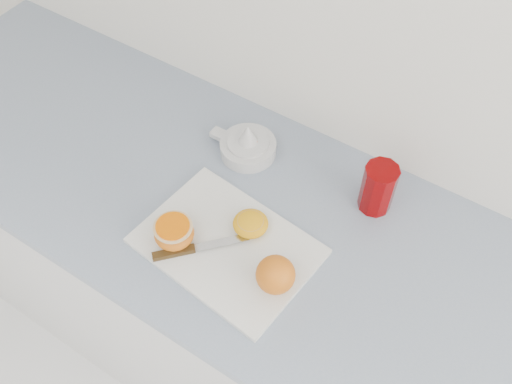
% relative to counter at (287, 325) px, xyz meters
% --- Properties ---
extents(counter, '(2.29, 0.64, 0.89)m').
position_rel_counter_xyz_m(counter, '(0.00, 0.00, 0.00)').
color(counter, silver).
rests_on(counter, ground).
extents(cutting_board, '(0.38, 0.29, 0.01)m').
position_rel_counter_xyz_m(cutting_board, '(-0.11, -0.10, 0.45)').
color(cutting_board, silver).
rests_on(cutting_board, counter).
extents(whole_orange, '(0.08, 0.08, 0.08)m').
position_rel_counter_xyz_m(whole_orange, '(0.03, -0.13, 0.49)').
color(whole_orange, orange).
rests_on(whole_orange, cutting_board).
extents(half_orange, '(0.08, 0.08, 0.05)m').
position_rel_counter_xyz_m(half_orange, '(-0.21, -0.15, 0.48)').
color(half_orange, orange).
rests_on(half_orange, cutting_board).
extents(squeezed_shell, '(0.08, 0.08, 0.03)m').
position_rel_counter_xyz_m(squeezed_shell, '(-0.09, -0.04, 0.47)').
color(squeezed_shell, orange).
rests_on(squeezed_shell, cutting_board).
extents(paring_knife, '(0.15, 0.16, 0.01)m').
position_rel_counter_xyz_m(paring_knife, '(-0.18, -0.17, 0.46)').
color(paring_knife, '#412C10').
rests_on(paring_knife, cutting_board).
extents(citrus_juicer, '(0.17, 0.13, 0.09)m').
position_rel_counter_xyz_m(citrus_juicer, '(-0.22, 0.15, 0.47)').
color(citrus_juicer, silver).
rests_on(citrus_juicer, counter).
extents(red_tumbler, '(0.08, 0.08, 0.12)m').
position_rel_counter_xyz_m(red_tumbler, '(0.10, 0.17, 0.50)').
color(red_tumbler, '#6F0001').
rests_on(red_tumbler, counter).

